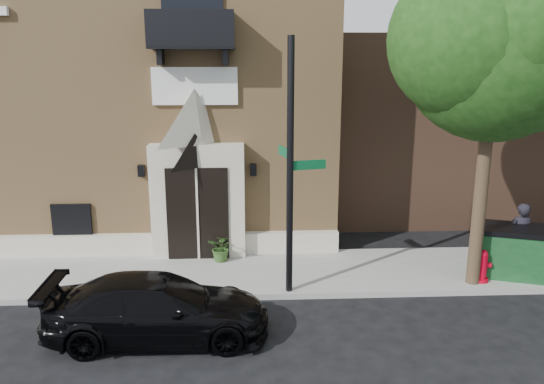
# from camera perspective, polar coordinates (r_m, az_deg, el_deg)

# --- Properties ---
(ground) EXTENTS (120.00, 120.00, 0.00)m
(ground) POSITION_cam_1_polar(r_m,az_deg,el_deg) (12.93, -4.24, -11.60)
(ground) COLOR black
(ground) RESTS_ON ground
(sidewalk) EXTENTS (42.00, 3.00, 0.15)m
(sidewalk) POSITION_cam_1_polar(r_m,az_deg,el_deg) (14.28, -0.04, -8.67)
(sidewalk) COLOR gray
(sidewalk) RESTS_ON ground
(church) EXTENTS (12.20, 11.01, 9.30)m
(church) POSITION_cam_1_polar(r_m,az_deg,el_deg) (19.92, -12.72, 10.95)
(church) COLOR tan
(church) RESTS_ON ground
(neighbour_building) EXTENTS (18.00, 8.00, 6.40)m
(neighbour_building) POSITION_cam_1_polar(r_m,az_deg,el_deg) (23.83, 26.65, 6.79)
(neighbour_building) COLOR brown
(neighbour_building) RESTS_ON ground
(street_tree_left) EXTENTS (4.97, 4.38, 7.77)m
(street_tree_left) POSITION_cam_1_polar(r_m,az_deg,el_deg) (13.28, 23.17, 14.16)
(street_tree_left) COLOR #38281C
(street_tree_left) RESTS_ON sidewalk
(black_sedan) EXTENTS (4.55, 1.88, 1.32)m
(black_sedan) POSITION_cam_1_polar(r_m,az_deg,el_deg) (11.31, -12.16, -12.12)
(black_sedan) COLOR black
(black_sedan) RESTS_ON ground
(street_sign) EXTENTS (1.07, 0.93, 5.96)m
(street_sign) POSITION_cam_1_polar(r_m,az_deg,el_deg) (12.17, 2.01, 2.48)
(street_sign) COLOR black
(street_sign) RESTS_ON sidewalk
(fire_hydrant) EXTENTS (0.48, 0.38, 0.84)m
(fire_hydrant) POSITION_cam_1_polar(r_m,az_deg,el_deg) (14.42, 21.60, -7.39)
(fire_hydrant) COLOR #B40017
(fire_hydrant) RESTS_ON sidewalk
(dumpster) EXTENTS (2.23, 1.70, 1.29)m
(dumpster) POSITION_cam_1_polar(r_m,az_deg,el_deg) (15.07, 24.45, -5.77)
(dumpster) COLOR #103C19
(dumpster) RESTS_ON sidewalk
(planter) EXTENTS (0.87, 0.81, 0.78)m
(planter) POSITION_cam_1_polar(r_m,az_deg,el_deg) (14.80, -5.44, -5.97)
(planter) COLOR #355924
(planter) RESTS_ON sidewalk
(pedestrian_near) EXTENTS (0.67, 0.44, 1.82)m
(pedestrian_near) POSITION_cam_1_polar(r_m,az_deg,el_deg) (15.44, 25.06, -4.37)
(pedestrian_near) COLOR black
(pedestrian_near) RESTS_ON sidewalk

